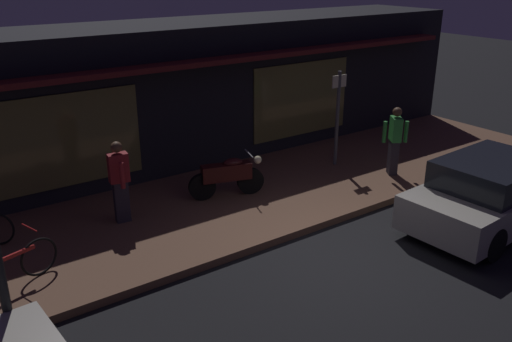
{
  "coord_description": "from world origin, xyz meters",
  "views": [
    {
      "loc": [
        -6.18,
        -6.12,
        4.99
      ],
      "look_at": [
        -0.16,
        2.4,
        0.95
      ],
      "focal_mm": 37.8,
      "sensor_mm": 36.0,
      "label": 1
    }
  ],
  "objects_px": {
    "motorcycle": "(228,175)",
    "bicycle_parked": "(10,268)",
    "sign_post": "(338,113)",
    "parked_car_far": "(493,192)",
    "person_photographer": "(120,180)",
    "person_bystander": "(395,140)"
  },
  "relations": [
    {
      "from": "bicycle_parked",
      "to": "sign_post",
      "type": "height_order",
      "value": "sign_post"
    },
    {
      "from": "bicycle_parked",
      "to": "person_photographer",
      "type": "relative_size",
      "value": 0.96
    },
    {
      "from": "sign_post",
      "to": "parked_car_far",
      "type": "distance_m",
      "value": 4.21
    },
    {
      "from": "sign_post",
      "to": "parked_car_far",
      "type": "height_order",
      "value": "sign_post"
    },
    {
      "from": "motorcycle",
      "to": "sign_post",
      "type": "distance_m",
      "value": 3.46
    },
    {
      "from": "motorcycle",
      "to": "bicycle_parked",
      "type": "xyz_separation_m",
      "value": [
        -4.75,
        -1.07,
        -0.14
      ]
    },
    {
      "from": "parked_car_far",
      "to": "sign_post",
      "type": "bearing_deg",
      "value": 95.74
    },
    {
      "from": "sign_post",
      "to": "parked_car_far",
      "type": "xyz_separation_m",
      "value": [
        0.41,
        -4.11,
        -0.81
      ]
    },
    {
      "from": "bicycle_parked",
      "to": "sign_post",
      "type": "xyz_separation_m",
      "value": [
        8.09,
        1.22,
        1.0
      ]
    },
    {
      "from": "person_bystander",
      "to": "motorcycle",
      "type": "bearing_deg",
      "value": 163.94
    },
    {
      "from": "parked_car_far",
      "to": "motorcycle",
      "type": "bearing_deg",
      "value": 133.44
    },
    {
      "from": "person_bystander",
      "to": "parked_car_far",
      "type": "distance_m",
      "value": 2.84
    },
    {
      "from": "motorcycle",
      "to": "sign_post",
      "type": "height_order",
      "value": "sign_post"
    },
    {
      "from": "person_photographer",
      "to": "motorcycle",
      "type": "bearing_deg",
      "value": -4.49
    },
    {
      "from": "bicycle_parked",
      "to": "person_photographer",
      "type": "height_order",
      "value": "person_photographer"
    },
    {
      "from": "motorcycle",
      "to": "parked_car_far",
      "type": "bearing_deg",
      "value": -46.56
    },
    {
      "from": "person_photographer",
      "to": "parked_car_far",
      "type": "relative_size",
      "value": 0.4
    },
    {
      "from": "bicycle_parked",
      "to": "person_photographer",
      "type": "xyz_separation_m",
      "value": [
        2.37,
        1.26,
        0.52
      ]
    },
    {
      "from": "bicycle_parked",
      "to": "motorcycle",
      "type": "bearing_deg",
      "value": 12.74
    },
    {
      "from": "sign_post",
      "to": "parked_car_far",
      "type": "bearing_deg",
      "value": -84.26
    },
    {
      "from": "motorcycle",
      "to": "person_bystander",
      "type": "xyz_separation_m",
      "value": [
        4.02,
        -1.16,
        0.38
      ]
    },
    {
      "from": "motorcycle",
      "to": "person_photographer",
      "type": "distance_m",
      "value": 2.42
    }
  ]
}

